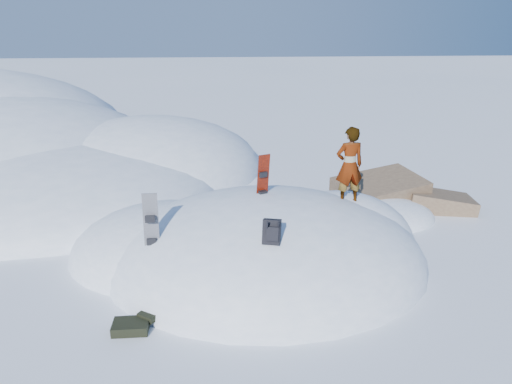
{
  "coord_description": "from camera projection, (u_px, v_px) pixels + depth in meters",
  "views": [
    {
      "loc": [
        -0.99,
        -9.86,
        5.13
      ],
      "look_at": [
        -0.21,
        0.3,
        1.55
      ],
      "focal_mm": 35.0,
      "sensor_mm": 36.0,
      "label": 1
    }
  ],
  "objects": [
    {
      "name": "snowboard_red",
      "position": [
        263.0,
        186.0,
        10.9
      ],
      "size": [
        0.33,
        0.29,
        1.46
      ],
      "rotation": [
        0.0,
        0.0,
        0.44
      ],
      "color": "#AA2009",
      "rests_on": "snow_mound"
    },
    {
      "name": "gear_pile",
      "position": [
        134.0,
        325.0,
        8.62
      ],
      "size": [
        0.79,
        0.59,
        0.22
      ],
      "rotation": [
        0.0,
        0.0,
        0.0
      ],
      "color": "black",
      "rests_on": "ground"
    },
    {
      "name": "person",
      "position": [
        349.0,
        166.0,
        11.0
      ],
      "size": [
        0.7,
        0.51,
        1.75
      ],
      "primitive_type": "imported",
      "rotation": [
        0.0,
        0.0,
        3.3
      ],
      "color": "slate",
      "rests_on": "snow_mound"
    },
    {
      "name": "rock_outcrop",
      "position": [
        387.0,
        208.0,
        14.14
      ],
      "size": [
        4.68,
        4.41,
        1.68
      ],
      "color": "brown",
      "rests_on": "ground"
    },
    {
      "name": "backpack",
      "position": [
        272.0,
        232.0,
        9.03
      ],
      "size": [
        0.39,
        0.45,
        0.54
      ],
      "rotation": [
        0.0,
        0.0,
        -0.24
      ],
      "color": "black",
      "rests_on": "snow_mound"
    },
    {
      "name": "snow_mound",
      "position": [
        258.0,
        258.0,
        11.26
      ],
      "size": [
        8.0,
        6.0,
        3.0
      ],
      "color": "white",
      "rests_on": "ground"
    },
    {
      "name": "ground",
      "position": [
        267.0,
        262.0,
        11.04
      ],
      "size": [
        120.0,
        120.0,
        0.0
      ],
      "primitive_type": "plane",
      "color": "white",
      "rests_on": "ground"
    },
    {
      "name": "snowboard_dark",
      "position": [
        151.0,
        232.0,
        9.63
      ],
      "size": [
        0.3,
        0.24,
        1.56
      ],
      "rotation": [
        0.0,
        0.0,
        0.03
      ],
      "color": "black",
      "rests_on": "snow_mound"
    }
  ]
}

